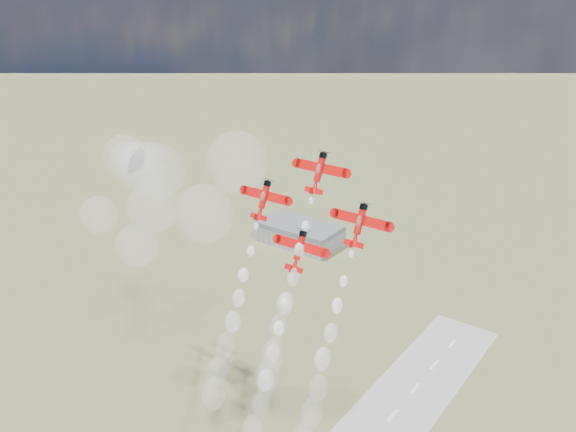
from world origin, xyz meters
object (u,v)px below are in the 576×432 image
at_px(plane_right, 359,224).
at_px(plane_slot, 299,250).
at_px(plane_lead, 319,172).
at_px(hangar, 300,233).
at_px(plane_left, 264,199).

height_order(plane_right, plane_slot, plane_right).
height_order(plane_lead, plane_slot, plane_lead).
xyz_separation_m(hangar, plane_lead, (125.57, -174.65, 110.38)).
bearing_deg(plane_lead, plane_right, -16.56).
distance_m(plane_left, plane_slot, 16.10).
bearing_deg(hangar, plane_lead, -54.29).
xyz_separation_m(plane_left, plane_slot, (13.19, -3.92, -8.36)).
distance_m(hangar, plane_right, 248.09).
distance_m(plane_lead, plane_left, 16.10).
distance_m(plane_lead, plane_slot, 18.46).
relative_size(plane_left, plane_right, 1.00).
height_order(plane_lead, plane_left, plane_lead).
xyz_separation_m(plane_right, plane_slot, (-13.19, -3.92, -8.36)).
xyz_separation_m(hangar, plane_left, (112.38, -178.57, 102.02)).
relative_size(hangar, plane_right, 3.64).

